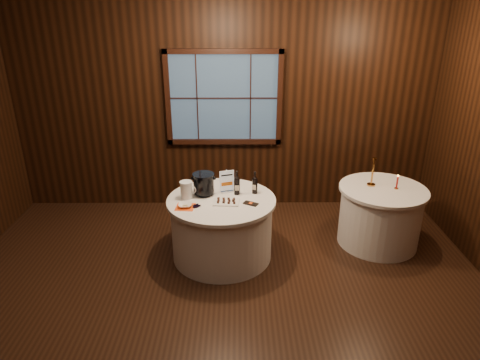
{
  "coord_description": "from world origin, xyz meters",
  "views": [
    {
      "loc": [
        0.19,
        -3.53,
        2.91
      ],
      "look_at": [
        0.22,
        0.9,
        1.05
      ],
      "focal_mm": 32.0,
      "sensor_mm": 36.0,
      "label": 1
    }
  ],
  "objects_px": {
    "sign_stand": "(227,184)",
    "glass_pitcher": "(186,190)",
    "grape_bunch": "(197,206)",
    "brass_candlestick": "(372,176)",
    "ice_bucket": "(204,184)",
    "red_candle": "(397,183)",
    "cracker_bowl": "(185,205)",
    "main_table": "(222,228)",
    "chocolate_plate": "(226,202)",
    "chocolate_box": "(251,204)",
    "port_bottle_left": "(237,184)",
    "port_bottle_right": "(255,184)",
    "side_table": "(380,216)"
  },
  "relations": [
    {
      "from": "cracker_bowl",
      "to": "glass_pitcher",
      "type": "bearing_deg",
      "value": 91.92
    },
    {
      "from": "sign_stand",
      "to": "port_bottle_right",
      "type": "relative_size",
      "value": 1.05
    },
    {
      "from": "main_table",
      "to": "ice_bucket",
      "type": "distance_m",
      "value": 0.58
    },
    {
      "from": "main_table",
      "to": "port_bottle_left",
      "type": "height_order",
      "value": "port_bottle_left"
    },
    {
      "from": "sign_stand",
      "to": "chocolate_box",
      "type": "xyz_separation_m",
      "value": [
        0.28,
        -0.34,
        -0.09
      ]
    },
    {
      "from": "chocolate_plate",
      "to": "cracker_bowl",
      "type": "distance_m",
      "value": 0.47
    },
    {
      "from": "cracker_bowl",
      "to": "port_bottle_right",
      "type": "bearing_deg",
      "value": 25.15
    },
    {
      "from": "chocolate_plate",
      "to": "red_candle",
      "type": "relative_size",
      "value": 1.67
    },
    {
      "from": "port_bottle_right",
      "to": "red_candle",
      "type": "height_order",
      "value": "port_bottle_right"
    },
    {
      "from": "ice_bucket",
      "to": "chocolate_box",
      "type": "height_order",
      "value": "ice_bucket"
    },
    {
      "from": "port_bottle_left",
      "to": "red_candle",
      "type": "distance_m",
      "value": 1.97
    },
    {
      "from": "cracker_bowl",
      "to": "chocolate_plate",
      "type": "bearing_deg",
      "value": 12.41
    },
    {
      "from": "chocolate_plate",
      "to": "ice_bucket",
      "type": "bearing_deg",
      "value": 138.98
    },
    {
      "from": "chocolate_box",
      "to": "brass_candlestick",
      "type": "bearing_deg",
      "value": 48.13
    },
    {
      "from": "chocolate_plate",
      "to": "brass_candlestick",
      "type": "xyz_separation_m",
      "value": [
        1.81,
        0.5,
        0.11
      ]
    },
    {
      "from": "main_table",
      "to": "chocolate_plate",
      "type": "distance_m",
      "value": 0.42
    },
    {
      "from": "ice_bucket",
      "to": "red_candle",
      "type": "relative_size",
      "value": 1.43
    },
    {
      "from": "sign_stand",
      "to": "port_bottle_left",
      "type": "bearing_deg",
      "value": -45.5
    },
    {
      "from": "red_candle",
      "to": "brass_candlestick",
      "type": "bearing_deg",
      "value": 157.88
    },
    {
      "from": "port_bottle_left",
      "to": "red_candle",
      "type": "xyz_separation_m",
      "value": [
        1.97,
        0.14,
        -0.05
      ]
    },
    {
      "from": "chocolate_box",
      "to": "brass_candlestick",
      "type": "distance_m",
      "value": 1.62
    },
    {
      "from": "main_table",
      "to": "sign_stand",
      "type": "distance_m",
      "value": 0.52
    },
    {
      "from": "main_table",
      "to": "chocolate_box",
      "type": "distance_m",
      "value": 0.54
    },
    {
      "from": "red_candle",
      "to": "grape_bunch",
      "type": "bearing_deg",
      "value": -168.16
    },
    {
      "from": "port_bottle_right",
      "to": "red_candle",
      "type": "relative_size",
      "value": 1.48
    },
    {
      "from": "main_table",
      "to": "red_candle",
      "type": "xyz_separation_m",
      "value": [
        2.15,
        0.28,
        0.46
      ]
    },
    {
      "from": "grape_bunch",
      "to": "brass_candlestick",
      "type": "distance_m",
      "value": 2.23
    },
    {
      "from": "sign_stand",
      "to": "glass_pitcher",
      "type": "relative_size",
      "value": 1.38
    },
    {
      "from": "ice_bucket",
      "to": "chocolate_box",
      "type": "distance_m",
      "value": 0.63
    },
    {
      "from": "glass_pitcher",
      "to": "red_candle",
      "type": "bearing_deg",
      "value": 13.62
    },
    {
      "from": "chocolate_plate",
      "to": "main_table",
      "type": "bearing_deg",
      "value": 118.25
    },
    {
      "from": "grape_bunch",
      "to": "chocolate_plate",
      "type": "bearing_deg",
      "value": 20.1
    },
    {
      "from": "sign_stand",
      "to": "port_bottle_right",
      "type": "height_order",
      "value": "sign_stand"
    },
    {
      "from": "port_bottle_right",
      "to": "brass_candlestick",
      "type": "xyz_separation_m",
      "value": [
        1.47,
        0.23,
        0.01
      ]
    },
    {
      "from": "brass_candlestick",
      "to": "red_candle",
      "type": "bearing_deg",
      "value": -22.12
    },
    {
      "from": "main_table",
      "to": "sign_stand",
      "type": "bearing_deg",
      "value": 73.76
    },
    {
      "from": "main_table",
      "to": "brass_candlestick",
      "type": "height_order",
      "value": "brass_candlestick"
    },
    {
      "from": "main_table",
      "to": "chocolate_plate",
      "type": "height_order",
      "value": "chocolate_plate"
    },
    {
      "from": "ice_bucket",
      "to": "grape_bunch",
      "type": "height_order",
      "value": "ice_bucket"
    },
    {
      "from": "side_table",
      "to": "chocolate_plate",
      "type": "height_order",
      "value": "chocolate_plate"
    },
    {
      "from": "grape_bunch",
      "to": "glass_pitcher",
      "type": "bearing_deg",
      "value": 118.29
    },
    {
      "from": "main_table",
      "to": "red_candle",
      "type": "distance_m",
      "value": 2.21
    },
    {
      "from": "port_bottle_right",
      "to": "side_table",
      "type": "bearing_deg",
      "value": 25.42
    },
    {
      "from": "port_bottle_left",
      "to": "chocolate_box",
      "type": "xyz_separation_m",
      "value": [
        0.16,
        -0.28,
        -0.12
      ]
    },
    {
      "from": "port_bottle_left",
      "to": "red_candle",
      "type": "bearing_deg",
      "value": 3.24
    },
    {
      "from": "sign_stand",
      "to": "chocolate_plate",
      "type": "xyz_separation_m",
      "value": [
        0.0,
        -0.31,
        -0.08
      ]
    },
    {
      "from": "sign_stand",
      "to": "cracker_bowl",
      "type": "relative_size",
      "value": 1.93
    },
    {
      "from": "ice_bucket",
      "to": "brass_candlestick",
      "type": "xyz_separation_m",
      "value": [
        2.08,
        0.26,
        -0.01
      ]
    },
    {
      "from": "main_table",
      "to": "ice_bucket",
      "type": "xyz_separation_m",
      "value": [
        -0.21,
        0.13,
        0.52
      ]
    },
    {
      "from": "glass_pitcher",
      "to": "brass_candlestick",
      "type": "height_order",
      "value": "brass_candlestick"
    }
  ]
}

